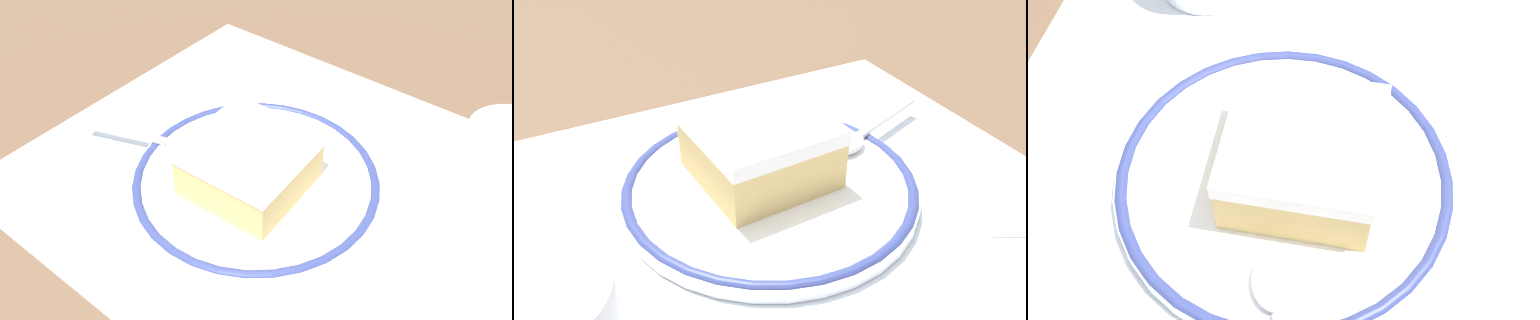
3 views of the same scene
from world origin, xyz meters
The scene contains 5 objects.
ground_plane centered at (0.00, 0.00, 0.00)m, with size 2.40×2.40×0.00m, color brown.
placemat centered at (0.00, 0.00, 0.00)m, with size 0.45×0.39×0.00m, color silver.
plate centered at (-0.01, -0.02, 0.01)m, with size 0.22×0.22×0.01m.
cake_slice centered at (-0.01, -0.03, 0.04)m, with size 0.10×0.10×0.05m.
spoon centered at (-0.11, -0.04, 0.02)m, with size 0.12×0.06×0.01m.
Camera 3 is at (-0.24, -0.07, 0.39)m, focal length 47.44 mm.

